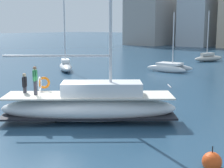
{
  "coord_description": "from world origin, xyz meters",
  "views": [
    {
      "loc": [
        13.07,
        -11.07,
        5.18
      ],
      "look_at": [
        0.83,
        3.7,
        1.8
      ],
      "focal_mm": 52.96,
      "sensor_mm": 36.0,
      "label": 1
    }
  ],
  "objects_px": {
    "moored_sloop_near": "(66,66)",
    "moored_catamaran": "(209,58)",
    "mooring_buoy": "(212,162)",
    "main_sailboat": "(90,105)",
    "moored_cutter_left": "(170,67)"
  },
  "relations": [
    {
      "from": "moored_catamaran",
      "to": "moored_cutter_left",
      "type": "height_order",
      "value": "moored_catamaran"
    },
    {
      "from": "mooring_buoy",
      "to": "moored_cutter_left",
      "type": "bearing_deg",
      "value": 123.24
    },
    {
      "from": "mooring_buoy",
      "to": "main_sailboat",
      "type": "bearing_deg",
      "value": 168.49
    },
    {
      "from": "moored_cutter_left",
      "to": "mooring_buoy",
      "type": "bearing_deg",
      "value": -56.76
    },
    {
      "from": "moored_sloop_near",
      "to": "moored_catamaran",
      "type": "xyz_separation_m",
      "value": [
        8.57,
        20.58,
        -0.04
      ]
    },
    {
      "from": "main_sailboat",
      "to": "moored_catamaran",
      "type": "height_order",
      "value": "main_sailboat"
    },
    {
      "from": "moored_sloop_near",
      "to": "moored_catamaran",
      "type": "distance_m",
      "value": 22.29
    },
    {
      "from": "moored_sloop_near",
      "to": "mooring_buoy",
      "type": "distance_m",
      "value": 28.31
    },
    {
      "from": "moored_sloop_near",
      "to": "moored_cutter_left",
      "type": "distance_m",
      "value": 12.09
    },
    {
      "from": "moored_catamaran",
      "to": "moored_sloop_near",
      "type": "bearing_deg",
      "value": -112.61
    },
    {
      "from": "moored_sloop_near",
      "to": "mooring_buoy",
      "type": "xyz_separation_m",
      "value": [
        24.13,
        -14.81,
        -0.38
      ]
    },
    {
      "from": "main_sailboat",
      "to": "moored_catamaran",
      "type": "relative_size",
      "value": 1.92
    },
    {
      "from": "main_sailboat",
      "to": "moored_sloop_near",
      "type": "distance_m",
      "value": 21.13
    },
    {
      "from": "moored_sloop_near",
      "to": "moored_cutter_left",
      "type": "xyz_separation_m",
      "value": [
        9.65,
        7.28,
        -0.04
      ]
    },
    {
      "from": "moored_cutter_left",
      "to": "moored_catamaran",
      "type": "bearing_deg",
      "value": 94.63
    }
  ]
}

